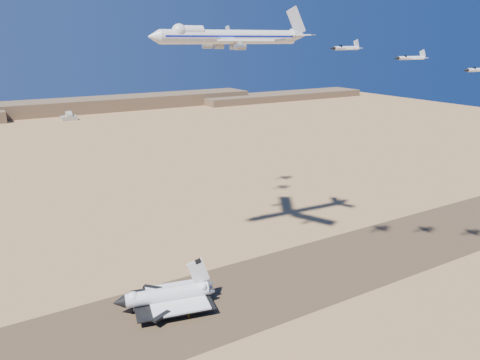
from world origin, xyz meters
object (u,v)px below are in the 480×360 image
crew_a (197,306)px  chase_jet_e (228,35)px  chase_jet_a (346,48)px  chase_jet_b (411,58)px  crew_c (189,316)px  shuttle (167,296)px  crew_b (186,311)px  chase_jet_d (219,31)px  chase_jet_c (479,70)px  carrier_747 (226,37)px

crew_a → chase_jet_e: 153.79m
chase_jet_a → chase_jet_b: (21.77, -11.81, -3.55)m
crew_c → shuttle: bearing=-21.9°
chase_jet_b → chase_jet_e: bearing=105.1°
chase_jet_a → crew_c: bearing=171.9°
crew_b → chase_jet_a: size_ratio=0.11×
crew_c → chase_jet_d: bearing=-78.8°
crew_a → chase_jet_d: chase_jet_d is taller
crew_a → chase_jet_c: chase_jet_c is taller
crew_c → crew_a: bearing=-91.9°
chase_jet_c → crew_c: bearing=172.1°
chase_jet_b → chase_jet_e: size_ratio=0.94×
chase_jet_d → crew_b: bearing=-130.2°
crew_b → chase_jet_c: chase_jet_c is taller
crew_b → crew_c: (-0.53, -3.76, 0.05)m
shuttle → chase_jet_a: chase_jet_a is taller
crew_c → chase_jet_e: chase_jet_e is taller
crew_b → chase_jet_e: size_ratio=0.11×
chase_jet_d → chase_jet_c: bearing=-69.9°
chase_jet_a → chase_jet_d: 86.62m
carrier_747 → chase_jet_c: carrier_747 is taller
chase_jet_a → chase_jet_d: bearing=90.8°
shuttle → chase_jet_e: 152.39m
carrier_747 → chase_jet_a: size_ratio=4.76×
carrier_747 → chase_jet_b: size_ratio=4.96×
crew_a → crew_c: (-5.68, -4.98, 0.11)m
crew_b → chase_jet_a: (63.68, -9.06, 94.62)m
crew_a → chase_jet_c: size_ratio=0.11×
crew_b → chase_jet_a: bearing=-123.4°
carrier_747 → crew_c: (-38.35, -38.83, -98.61)m
chase_jet_c → chase_jet_e: 135.79m
shuttle → carrier_747: (42.54, 28.09, 94.51)m
chase_jet_b → chase_jet_c: size_ratio=0.97×
crew_a → chase_jet_a: chase_jet_a is taller
carrier_747 → crew_c: size_ratio=39.73×
chase_jet_c → carrier_747: bearing=142.9°
crew_c → chase_jet_b: size_ratio=0.12×
chase_jet_b → shuttle: bearing=172.2°
crew_b → crew_c: 3.80m
carrier_747 → chase_jet_b: 73.86m
carrier_747 → chase_jet_e: bearing=63.7°
crew_b → chase_jet_a: chase_jet_a is taller
crew_a → chase_jet_a: size_ratio=0.11×
carrier_747 → chase_jet_a: carrier_747 is taller
chase_jet_e → crew_a: bearing=-120.2°
crew_a → crew_b: (-5.15, -1.22, 0.05)m
chase_jet_a → chase_jet_d: (-6.34, 86.11, 6.94)m
crew_c → chase_jet_b: bearing=-144.5°
chase_jet_c → chase_jet_e: bearing=112.6°
crew_b → shuttle: bearing=8.7°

